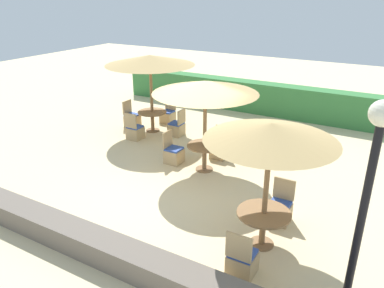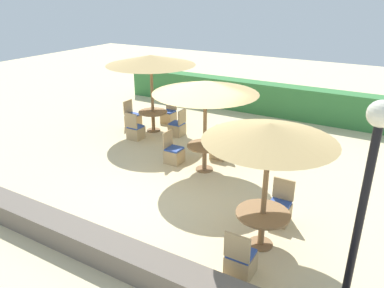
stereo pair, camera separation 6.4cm
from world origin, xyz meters
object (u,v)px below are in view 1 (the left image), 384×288
object	(u,v)px
patio_chair_back_left_north	(168,116)
patio_chair_front_right_south	(242,261)
patio_chair_back_left_west	(132,119)
parasol_back_left	(150,60)
patio_chair_back_left_east	(177,128)
patio_chair_center_west	(173,154)
lamp_post	(372,169)
round_table_center	(205,151)
round_table_front_right	(263,220)
parasol_front_right	(271,133)
patio_chair_front_right_north	(280,210)
patio_chair_center_north	(220,149)
round_table_back_left	(152,116)
parasol_center	(205,87)
patio_chair_back_left_south	(135,131)

from	to	relation	value
patio_chair_back_left_north	patio_chair_front_right_south	bearing A→B (deg)	131.94
patio_chair_front_right_south	patio_chair_back_left_west	world-z (taller)	same
parasol_back_left	patio_chair_back_left_east	distance (m)	2.41
patio_chair_center_west	patio_chair_back_left_west	world-z (taller)	same
lamp_post	round_table_center	size ratio (longest dim) A/B	3.46
patio_chair_front_right_south	parasol_back_left	world-z (taller)	parasol_back_left
round_table_front_right	parasol_front_right	bearing A→B (deg)	0.00
round_table_front_right	parasol_back_left	xyz separation A→B (m)	(-5.53, 4.18, 1.90)
patio_chair_front_right_north	parasol_front_right	bearing A→B (deg)	87.25
parasol_back_left	patio_chair_back_left_west	xyz separation A→B (m)	(-0.94, 0.04, -2.20)
round_table_front_right	parasol_back_left	size ratio (longest dim) A/B	0.35
round_table_center	parasol_back_left	bearing A→B (deg)	148.77
parasol_back_left	patio_chair_center_west	bearing A→B (deg)	-42.36
patio_chair_center_north	round_table_back_left	xyz separation A→B (m)	(-3.03, 0.87, 0.28)
lamp_post	patio_chair_back_left_north	world-z (taller)	lamp_post
lamp_post	parasol_front_right	xyz separation A→B (m)	(-1.66, 0.73, -0.02)
patio_chair_front_right_south	patio_chair_front_right_north	bearing A→B (deg)	87.90
round_table_front_right	patio_chair_front_right_south	distance (m)	1.00
patio_chair_center_west	patio_chair_back_left_north	distance (m)	3.54
patio_chair_back_left_north	round_table_front_right	bearing A→B (deg)	136.89
parasol_center	parasol_front_right	size ratio (longest dim) A/B	1.09
patio_chair_center_west	patio_chair_back_left_south	xyz separation A→B (m)	(-2.09, 0.92, 0.00)
parasol_front_right	patio_chair_back_left_north	size ratio (longest dim) A/B	2.70
patio_chair_back_left_west	round_table_center	bearing A→B (deg)	64.72
patio_chair_center_west	parasol_back_left	distance (m)	3.52
patio_chair_front_right_north	parasol_back_left	bearing A→B (deg)	-30.10
patio_chair_back_left_east	parasol_front_right	bearing A→B (deg)	-132.79
patio_chair_center_north	patio_chair_back_left_north	size ratio (longest dim) A/B	1.00
round_table_center	patio_chair_back_left_west	world-z (taller)	patio_chair_back_left_west
round_table_center	patio_chair_back_left_east	size ratio (longest dim) A/B	1.03
round_table_front_right	patio_chair_center_north	bearing A→B (deg)	127.14
patio_chair_center_north	patio_chair_center_west	size ratio (longest dim) A/B	1.00
lamp_post	patio_chair_front_right_south	size ratio (longest dim) A/B	3.57
lamp_post	parasol_center	bearing A→B (deg)	143.58
parasol_center	patio_chair_center_west	size ratio (longest dim) A/B	2.94
patio_chair_back_left_east	patio_chair_back_left_north	bearing A→B (deg)	45.49
round_table_back_left	round_table_center	bearing A→B (deg)	-31.23
parasol_back_left	patio_chair_back_left_west	bearing A→B (deg)	177.59
round_table_center	patio_chair_back_left_south	xyz separation A→B (m)	(-3.08, 0.90, -0.30)
round_table_center	parasol_center	bearing A→B (deg)	72.65
patio_chair_back_left_west	patio_chair_center_west	bearing A→B (deg)	57.53
round_table_back_left	patio_chair_back_left_south	distance (m)	0.98
patio_chair_front_right_north	patio_chair_front_right_south	distance (m)	1.91
patio_chair_center_north	parasol_back_left	size ratio (longest dim) A/B	0.31
patio_chair_back_left_south	parasol_center	bearing A→B (deg)	-16.23
lamp_post	patio_chair_center_north	bearing A→B (deg)	135.91
round_table_back_left	patio_chair_back_left_east	distance (m)	1.01
patio_chair_front_right_south	lamp_post	bearing A→B (deg)	7.76
round_table_front_right	patio_chair_back_left_west	bearing A→B (deg)	146.90
patio_chair_back_left_east	patio_chair_back_left_south	xyz separation A→B (m)	(-1.03, -0.98, 0.00)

